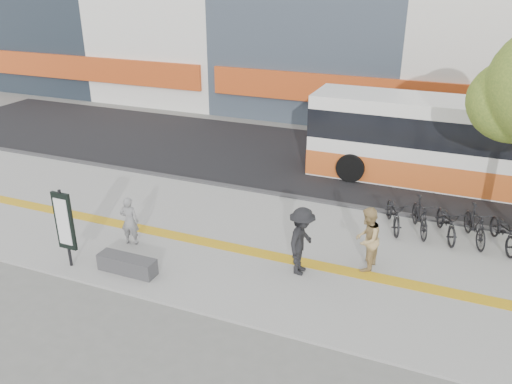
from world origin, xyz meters
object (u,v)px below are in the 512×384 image
at_px(signboard, 64,222).
at_px(pedestrian_dark, 302,241).
at_px(pedestrian_tan, 367,239).
at_px(bench, 127,264).
at_px(seated_woman, 130,221).
at_px(bus, 472,148).

distance_m(signboard, pedestrian_dark, 6.14).
bearing_deg(pedestrian_tan, pedestrian_dark, -55.24).
relative_size(signboard, pedestrian_tan, 1.26).
bearing_deg(bench, seated_woman, 121.08).
height_order(bench, pedestrian_dark, pedestrian_dark).
bearing_deg(bus, seated_woman, -136.44).
height_order(signboard, pedestrian_dark, signboard).
distance_m(bench, pedestrian_dark, 4.58).
xyz_separation_m(bench, pedestrian_tan, (5.70, 2.54, 0.65)).
relative_size(seated_woman, pedestrian_tan, 0.83).
bearing_deg(bench, signboard, -169.19).
xyz_separation_m(bench, seated_woman, (-0.80, 1.33, 0.50)).
bearing_deg(bus, pedestrian_tan, -107.86).
xyz_separation_m(bus, pedestrian_dark, (-3.82, -7.99, -0.51)).
xyz_separation_m(signboard, bus, (9.60, 10.01, 0.14)).
height_order(seated_woman, pedestrian_dark, pedestrian_dark).
height_order(bench, seated_woman, seated_woman).
xyz_separation_m(bench, pedestrian_dark, (4.19, 1.71, 0.69)).
relative_size(signboard, bus, 0.19).
bearing_deg(signboard, bus, 46.17).
distance_m(signboard, pedestrian_tan, 7.84).
bearing_deg(signboard, bench, 10.81).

